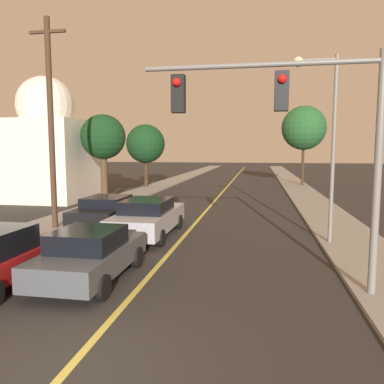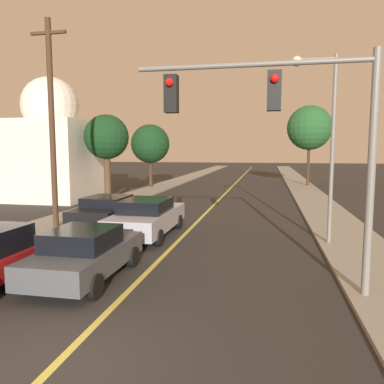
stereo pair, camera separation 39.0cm
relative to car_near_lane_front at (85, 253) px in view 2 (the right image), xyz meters
name	(u,v)px [view 2 (the right image)]	position (x,y,z in m)	size (l,w,h in m)	color
ground_plane	(48,373)	(1.45, -4.04, -0.72)	(200.00, 200.00, 0.00)	#2D2B28
road_surface	(237,182)	(1.45, 31.96, -0.71)	(10.33, 80.00, 0.01)	#2D2B28
sidewalk_left	(180,180)	(-4.97, 31.96, -0.66)	(2.50, 80.00, 0.12)	gray
sidewalk_right	(297,182)	(7.86, 31.96, -0.66)	(2.50, 80.00, 0.12)	gray
car_near_lane_front	(85,253)	(0.00, 0.00, 0.00)	(1.92, 4.02, 1.41)	#474C51
car_near_lane_second	(147,217)	(0.00, 5.28, 0.06)	(2.07, 5.02, 1.51)	#A5A8B2
car_outer_lane_second	(109,210)	(-2.27, 6.67, 0.04)	(2.06, 4.61, 1.40)	black
traffic_signal_mast	(287,120)	(5.14, 0.03, 3.42)	(5.52, 0.42, 5.55)	slate
streetlamp_right	(323,123)	(6.60, 5.05, 3.68)	(1.56, 0.36, 6.64)	slate
utility_pole_left	(52,121)	(-4.32, 5.66, 3.96)	(1.60, 0.24, 8.78)	#422D1E
tree_left_near	(107,138)	(-5.56, 13.92, 3.53)	(2.88, 2.88, 5.63)	#4C3823
tree_left_far	(150,144)	(-5.80, 23.87, 3.30)	(3.50, 3.50, 5.67)	#3D2B1C
tree_right_near	(310,128)	(8.53, 28.31, 4.83)	(4.18, 4.18, 7.53)	#3D2B1C
domed_building_left	(52,148)	(-10.17, 14.98, 2.91)	(5.91, 5.91, 8.47)	silver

